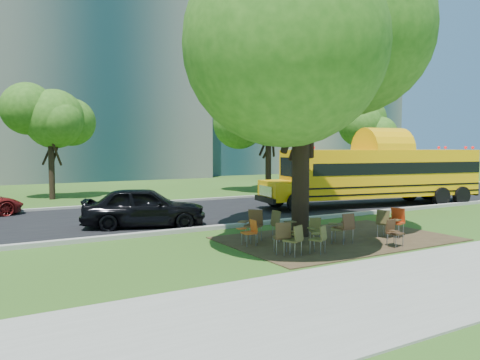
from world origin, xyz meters
TOP-DOWN VIEW (x-y plane):
  - ground at (0.00, 0.00)m, footprint 160.00×160.00m
  - sidewalk at (0.00, -5.00)m, footprint 60.00×4.00m
  - dirt_patch at (1.00, -0.50)m, footprint 7.00×4.50m
  - asphalt_road at (0.00, 7.00)m, footprint 80.00×8.00m
  - kerb_near at (0.00, 3.00)m, footprint 80.00×0.25m
  - kerb_far at (0.00, 11.10)m, footprint 80.00×0.25m
  - building_right at (24.00, 38.00)m, footprint 30.00×16.00m
  - bg_tree_2 at (-5.00, 16.00)m, footprint 4.80×4.80m
  - bg_tree_3 at (8.00, 14.00)m, footprint 5.60×5.60m
  - bg_tree_4 at (16.00, 13.00)m, footprint 5.00×5.00m
  - main_tree at (0.20, 0.41)m, footprint 7.20×7.20m
  - school_bus at (8.59, 4.94)m, footprint 11.48×4.27m
  - chair_0 at (-1.61, -1.73)m, footprint 0.58×0.66m
  - chair_1 at (-1.73, -1.38)m, footprint 0.73×0.57m
  - chair_2 at (-0.86, -1.83)m, footprint 0.53×0.63m
  - chair_3 at (-0.12, -0.76)m, footprint 0.61×0.48m
  - chair_4 at (0.69, -1.19)m, footprint 0.61×0.54m
  - chair_5 at (1.56, -2.19)m, footprint 0.52×0.49m
  - chair_6 at (2.72, -1.24)m, footprint 0.72×0.65m
  - chair_7 at (2.32, -1.22)m, footprint 0.65×0.63m
  - chair_8 at (-1.94, -0.01)m, footprint 0.45×0.51m
  - chair_9 at (-1.51, 0.50)m, footprint 0.83×0.66m
  - chair_10 at (-0.79, 0.11)m, footprint 0.56×0.63m
  - chair_11 at (0.55, -1.05)m, footprint 0.59×0.74m
  - black_car at (-3.55, 4.60)m, footprint 4.67×3.17m

SIDE VIEW (x-z plane):
  - ground at x=0.00m, z-range 0.00..0.00m
  - dirt_patch at x=1.00m, z-range 0.00..0.03m
  - sidewalk at x=0.00m, z-range 0.00..0.04m
  - asphalt_road at x=0.00m, z-range 0.00..0.04m
  - kerb_near at x=0.00m, z-range 0.00..0.14m
  - kerb_far at x=0.00m, z-range 0.00..0.14m
  - chair_8 at x=-1.94m, z-range 0.09..0.86m
  - chair_2 at x=-0.86m, z-range 0.09..0.87m
  - chair_3 at x=-0.12m, z-range 0.09..0.87m
  - chair_5 at x=1.56m, z-range 0.09..0.88m
  - chair_0 at x=-1.61m, z-range 0.10..0.94m
  - chair_11 at x=0.55m, z-range 0.10..0.97m
  - chair_1 at x=-1.73m, z-range 0.11..1.00m
  - chair_7 at x=2.32m, z-range 0.11..1.03m
  - chair_4 at x=0.69m, z-range 0.11..1.04m
  - chair_6 at x=2.72m, z-range 0.11..1.06m
  - chair_10 at x=-0.79m, z-range 0.11..1.07m
  - chair_9 at x=-1.51m, z-range 0.11..1.09m
  - black_car at x=-3.55m, z-range 0.00..1.48m
  - school_bus at x=8.59m, z-range 0.22..2.97m
  - bg_tree_2 at x=-5.00m, z-range 0.90..7.52m
  - bg_tree_4 at x=16.00m, z-range 0.92..7.77m
  - bg_tree_3 at x=8.00m, z-range 1.11..8.95m
  - main_tree at x=0.20m, z-range 1.19..10.81m
  - building_right at x=24.00m, z-range 0.00..25.00m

